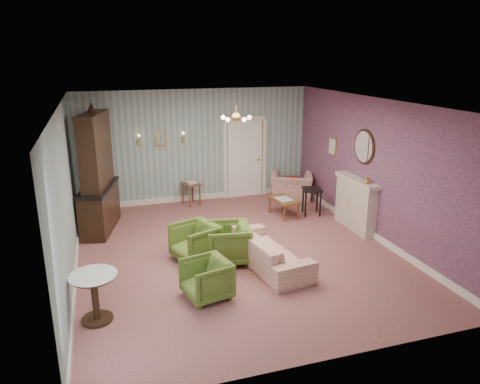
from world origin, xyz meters
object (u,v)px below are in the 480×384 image
object	(u,v)px
olive_chair_a	(206,277)
wingback_chair	(292,182)
pedestal_table	(95,297)
coffee_table	(284,207)
fireplace	(355,204)
sofa_chintz	(269,245)
side_table_black	(312,202)
dresser	(96,170)
olive_chair_c	(195,240)
olive_chair_b	(228,241)

from	to	relation	value
olive_chair_a	wingback_chair	distance (m)	5.50
wingback_chair	pedestal_table	world-z (taller)	wingback_chair
coffee_table	pedestal_table	xyz separation A→B (m)	(-4.33, -3.30, 0.16)
coffee_table	fireplace	bearing A→B (deg)	-46.33
sofa_chintz	coffee_table	world-z (taller)	sofa_chintz
olive_chair_a	side_table_black	world-z (taller)	olive_chair_a
olive_chair_a	dresser	xyz separation A→B (m)	(-1.54, 3.56, 1.02)
olive_chair_a	coffee_table	world-z (taller)	olive_chair_a
coffee_table	side_table_black	world-z (taller)	side_table_black
side_table_black	olive_chair_a	bearing A→B (deg)	-137.58
olive_chair_a	side_table_black	xyz separation A→B (m)	(3.33, 3.04, -0.02)
dresser	pedestal_table	distance (m)	3.85
olive_chair_a	dresser	size ratio (longest dim) A/B	0.26
dresser	pedestal_table	world-z (taller)	dresser
olive_chair_c	sofa_chintz	world-z (taller)	sofa_chintz
olive_chair_b	olive_chair_c	world-z (taller)	olive_chair_b
fireplace	side_table_black	distance (m)	1.26
olive_chair_a	dresser	distance (m)	4.01
dresser	side_table_black	world-z (taller)	dresser
dresser	olive_chair_c	bearing A→B (deg)	-37.25
olive_chair_b	side_table_black	bearing A→B (deg)	134.82
wingback_chair	dresser	world-z (taller)	dresser
wingback_chair	coffee_table	world-z (taller)	wingback_chair
fireplace	pedestal_table	world-z (taller)	fireplace
coffee_table	olive_chair_c	bearing A→B (deg)	-145.79
wingback_chair	fireplace	world-z (taller)	fireplace
olive_chair_a	side_table_black	size ratio (longest dim) A/B	1.07
sofa_chintz	side_table_black	world-z (taller)	sofa_chintz
sofa_chintz	fireplace	distance (m)	2.73
sofa_chintz	wingback_chair	world-z (taller)	wingback_chair
coffee_table	dresser	bearing A→B (deg)	174.35
coffee_table	sofa_chintz	bearing A→B (deg)	-118.75
coffee_table	side_table_black	size ratio (longest dim) A/B	1.29
sofa_chintz	olive_chair_c	bearing A→B (deg)	53.68
olive_chair_c	coffee_table	bearing A→B (deg)	103.65
side_table_black	pedestal_table	xyz separation A→B (m)	(-5.01, -3.20, 0.05)
sofa_chintz	pedestal_table	bearing A→B (deg)	98.86
pedestal_table	wingback_chair	bearing A→B (deg)	41.65
olive_chair_a	coffee_table	size ratio (longest dim) A/B	0.83
olive_chair_a	fireplace	bearing A→B (deg)	103.85
sofa_chintz	coffee_table	bearing A→B (deg)	-37.03
olive_chair_c	coffee_table	size ratio (longest dim) A/B	0.92
dresser	wingback_chair	bearing A→B (deg)	23.74
coffee_table	olive_chair_a	bearing A→B (deg)	-130.10
olive_chair_b	sofa_chintz	xyz separation A→B (m)	(0.66, -0.38, -0.01)
wingback_chair	olive_chair_c	bearing A→B (deg)	65.66
olive_chair_b	coffee_table	world-z (taller)	olive_chair_b
fireplace	pedestal_table	distance (m)	5.89
sofa_chintz	dresser	distance (m)	4.13
coffee_table	side_table_black	bearing A→B (deg)	-8.81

